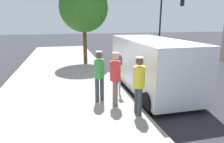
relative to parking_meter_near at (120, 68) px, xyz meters
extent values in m
plane|color=#2D2D33|center=(-1.35, 0.78, -1.18)|extent=(80.00, 80.00, 0.00)
cube|color=#9E998E|center=(2.15, 0.78, -1.11)|extent=(5.00, 32.00, 0.15)
cylinder|color=gray|center=(0.00, 0.00, -0.46)|extent=(0.07, 0.07, 1.15)
cube|color=#4C4C51|center=(0.00, 0.00, 0.26)|extent=(0.14, 0.18, 0.28)
sphere|color=#47474C|center=(0.00, 0.00, 0.43)|extent=(0.12, 0.12, 0.12)
cylinder|color=#383D47|center=(-0.07, 1.84, -0.61)|extent=(0.14, 0.14, 0.84)
cylinder|color=#383D47|center=(-0.06, 1.62, -0.61)|extent=(0.14, 0.14, 0.84)
cylinder|color=yellow|center=(-0.07, 1.73, 0.12)|extent=(0.34, 0.34, 0.63)
sphere|color=brown|center=(-0.07, 1.73, 0.57)|extent=(0.23, 0.23, 0.23)
cylinder|color=silver|center=(-0.07, 1.73, 0.69)|extent=(0.21, 0.21, 0.04)
cylinder|color=#726656|center=(0.47, 1.03, -0.61)|extent=(0.14, 0.14, 0.84)
cylinder|color=#726656|center=(0.38, 0.83, -0.61)|extent=(0.14, 0.14, 0.84)
cylinder|color=red|center=(0.42, 0.93, 0.13)|extent=(0.34, 0.34, 0.63)
sphere|color=tan|center=(0.42, 0.93, 0.59)|extent=(0.23, 0.23, 0.23)
cylinder|color=silver|center=(0.42, 0.93, 0.71)|extent=(0.22, 0.22, 0.04)
cylinder|color=#383D47|center=(0.96, 0.56, -0.61)|extent=(0.14, 0.14, 0.84)
cylinder|color=#383D47|center=(0.77, 0.45, -0.61)|extent=(0.14, 0.14, 0.84)
cylinder|color=green|center=(0.87, 0.50, 0.13)|extent=(0.34, 0.34, 0.63)
sphere|color=brown|center=(0.87, 0.50, 0.59)|extent=(0.23, 0.23, 0.23)
cylinder|color=silver|center=(0.87, 0.50, 0.70)|extent=(0.22, 0.22, 0.04)
cube|color=white|center=(-1.50, -0.57, -0.01)|extent=(2.08, 5.23, 1.96)
cube|color=black|center=(-1.46, 1.88, 0.38)|extent=(1.84, 0.11, 0.88)
cylinder|color=black|center=(-2.42, 1.50, -0.84)|extent=(0.23, 0.68, 0.68)
cylinder|color=black|center=(-0.52, 1.47, -0.84)|extent=(0.23, 0.68, 0.68)
cylinder|color=black|center=(-2.48, -2.60, -0.84)|extent=(0.23, 0.68, 0.68)
cylinder|color=black|center=(-0.58, -2.63, -0.84)|extent=(0.23, 0.68, 0.68)
cylinder|color=black|center=(-7.12, -10.65, 1.42)|extent=(0.16, 0.16, 5.20)
cube|color=black|center=(-9.32, -10.65, 3.47)|extent=(0.24, 0.32, 0.80)
sphere|color=yellow|center=(-9.32, -10.82, 3.47)|extent=(0.17, 0.17, 0.17)
sphere|color=green|center=(-9.32, -10.82, 3.22)|extent=(0.17, 0.17, 0.17)
cylinder|color=brown|center=(0.62, -5.80, 0.20)|extent=(0.24, 0.24, 2.46)
sphere|color=#326B25|center=(0.62, -5.80, 2.47)|extent=(2.98, 2.98, 2.98)
camera|label=1|loc=(2.01, 6.76, 1.68)|focal=31.27mm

